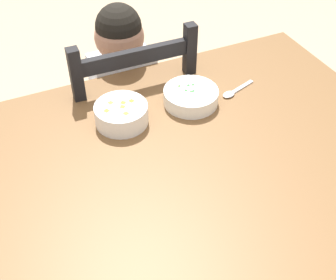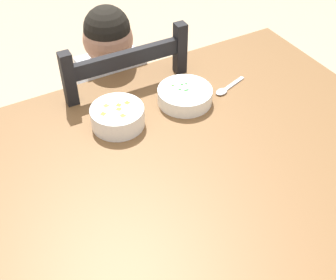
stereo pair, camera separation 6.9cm
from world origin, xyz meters
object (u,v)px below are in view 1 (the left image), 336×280
(bowl_of_peas, at_px, (191,96))
(bowl_of_carrots, at_px, (121,114))
(dining_table, at_px, (165,200))
(spoon, at_px, (233,92))
(child_figure, at_px, (126,92))
(dining_chair, at_px, (128,128))

(bowl_of_peas, distance_m, bowl_of_carrots, 0.23)
(dining_table, relative_size, spoon, 10.67)
(child_figure, bearing_deg, bowl_of_peas, -68.77)
(dining_table, bearing_deg, bowl_of_carrots, 95.29)
(bowl_of_peas, height_order, spoon, bowl_of_peas)
(dining_table, relative_size, bowl_of_peas, 8.60)
(dining_table, height_order, spoon, spoon)
(dining_chair, xyz_separation_m, spoon, (0.26, -0.31, 0.30))
(child_figure, bearing_deg, dining_table, -99.34)
(spoon, bearing_deg, dining_chair, 129.90)
(bowl_of_carrots, xyz_separation_m, spoon, (0.37, -0.01, -0.03))
(bowl_of_carrots, bearing_deg, child_figure, 68.77)
(child_figure, xyz_separation_m, spoon, (0.26, -0.30, 0.12))
(child_figure, relative_size, bowl_of_peas, 5.69)
(bowl_of_peas, bearing_deg, dining_table, -128.62)
(bowl_of_carrots, relative_size, spoon, 1.14)
(child_figure, bearing_deg, spoon, -49.61)
(dining_chair, height_order, spoon, dining_chair)
(dining_table, xyz_separation_m, spoon, (0.35, 0.24, 0.10))
(child_figure, relative_size, bowl_of_carrots, 6.17)
(child_figure, xyz_separation_m, bowl_of_peas, (0.11, -0.29, 0.14))
(dining_chair, distance_m, spoon, 0.51)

